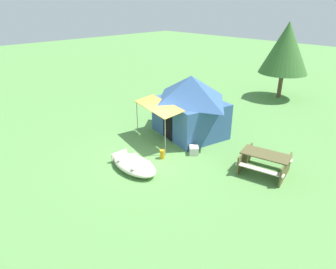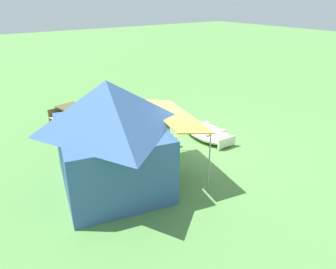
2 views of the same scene
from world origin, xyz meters
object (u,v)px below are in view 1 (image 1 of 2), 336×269
Objects in this scene: canvas_cabin_tent at (190,105)px; cooler_box at (194,150)px; fuel_can at (162,154)px; picnic_table at (265,161)px; pine_tree_back_right at (286,48)px; beached_rowboat at (134,165)px.

canvas_cabin_tent reaches higher than cooler_box.
fuel_can is at bearing -71.86° from canvas_cabin_tent.
picnic_table is 10.75m from pine_tree_back_right.
canvas_cabin_tent is at bearing 136.54° from cooler_box.
fuel_can is 11.92m from pine_tree_back_right.
beached_rowboat is 2.76m from cooler_box.
beached_rowboat is 1.11× the size of picnic_table.
picnic_table is 0.42× the size of pine_tree_back_right.
beached_rowboat is 4.97m from picnic_table.
beached_rowboat is 4.38m from canvas_cabin_tent.
beached_rowboat is 0.53× the size of canvas_cabin_tent.
pine_tree_back_right is at bearing 92.48° from beached_rowboat.
pine_tree_back_right is (-1.32, 10.24, 3.09)m from cooler_box.
beached_rowboat reaches higher than cooler_box.
canvas_cabin_tent is at bearing 108.14° from fuel_can.
canvas_cabin_tent is 9.08× the size of cooler_box.
picnic_table is at bearing 14.47° from cooler_box.
cooler_box is at bearing -165.53° from picnic_table.
picnic_table is (4.41, -0.72, -1.00)m from canvas_cabin_tent.
pine_tree_back_right reaches higher than picnic_table.
cooler_box is at bearing 62.42° from fuel_can.
pine_tree_back_right reaches higher than beached_rowboat.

